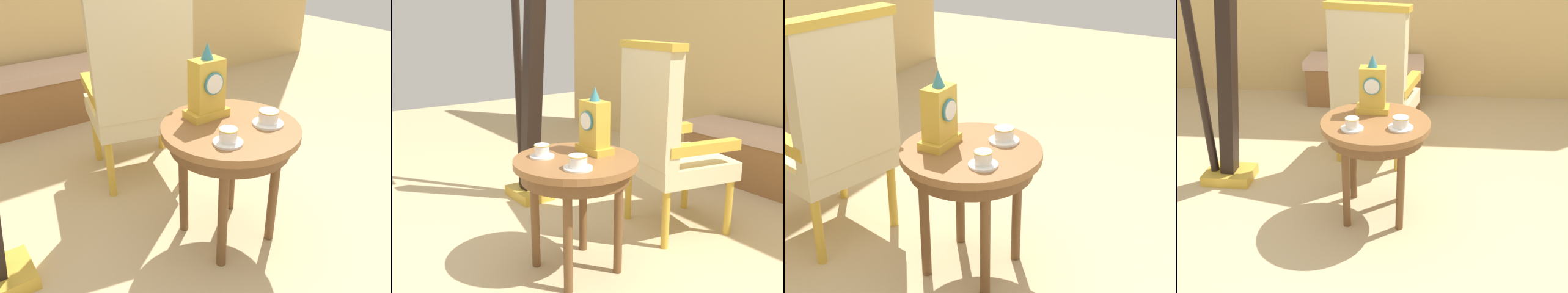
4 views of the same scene
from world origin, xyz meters
TOP-DOWN VIEW (x-y plane):
  - ground_plane at (0.00, 0.00)m, footprint 10.00×10.00m
  - side_table at (0.07, 0.08)m, footprint 0.61×0.61m
  - teacup_left at (-0.04, -0.04)m, footprint 0.12×0.12m
  - teacup_right at (0.21, 0.00)m, footprint 0.13×0.13m
  - mantel_clock at (0.04, 0.22)m, footprint 0.19×0.11m
  - armchair at (-0.01, 0.78)m, footprint 0.64×0.64m
  - window_bench at (-0.19, 1.95)m, footprint 1.11×0.40m

SIDE VIEW (x-z plane):
  - ground_plane at x=0.00m, z-range 0.00..0.00m
  - window_bench at x=-0.19m, z-range 0.00..0.44m
  - side_table at x=0.07m, z-range 0.22..0.82m
  - armchair at x=-0.01m, z-range 0.02..1.16m
  - teacup_left at x=-0.04m, z-range 0.60..0.66m
  - teacup_right at x=0.21m, z-range 0.60..0.66m
  - mantel_clock at x=0.04m, z-range 0.57..0.90m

